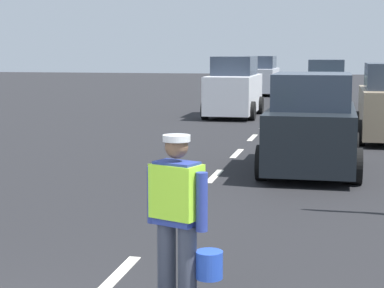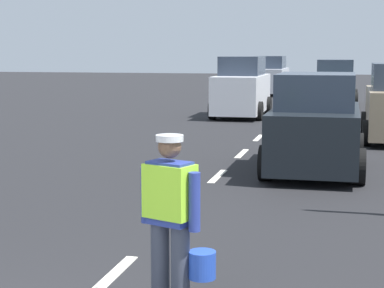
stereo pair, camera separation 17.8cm
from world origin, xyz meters
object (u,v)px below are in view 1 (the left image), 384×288
(car_outgoing_ahead, at_px, (312,126))
(car_outgoing_far, at_px, (326,84))
(road_worker, at_px, (179,213))
(car_oncoming_second, at_px, (234,89))
(car_oncoming_third, at_px, (261,77))

(car_outgoing_ahead, bearing_deg, car_outgoing_far, 89.95)
(road_worker, relative_size, car_oncoming_second, 0.40)
(car_outgoing_ahead, distance_m, car_outgoing_far, 17.43)
(road_worker, height_order, car_oncoming_second, car_oncoming_second)
(road_worker, xyz_separation_m, car_oncoming_third, (-2.79, 31.81, 0.08))
(car_outgoing_ahead, relative_size, car_oncoming_third, 0.87)
(car_oncoming_second, bearing_deg, car_oncoming_third, 91.98)
(car_oncoming_second, height_order, car_outgoing_far, car_oncoming_second)
(car_outgoing_far, bearing_deg, road_worker, -92.20)
(road_worker, xyz_separation_m, car_outgoing_ahead, (0.95, 7.68, -0.00))
(car_oncoming_second, height_order, car_oncoming_third, car_oncoming_second)
(car_outgoing_ahead, bearing_deg, car_oncoming_second, 106.43)
(car_oncoming_third, bearing_deg, car_oncoming_second, -88.02)
(car_outgoing_ahead, height_order, car_oncoming_third, car_oncoming_third)
(road_worker, xyz_separation_m, car_outgoing_far, (0.96, 25.11, 0.03))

